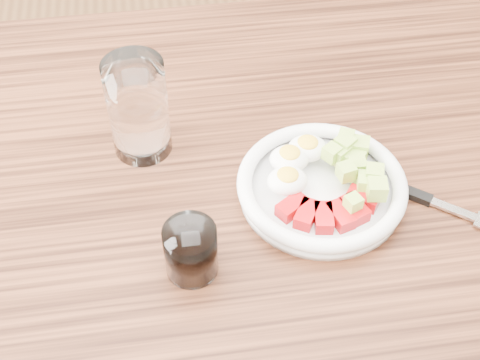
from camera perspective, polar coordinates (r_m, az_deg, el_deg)
name	(u,v)px	position (r m, az deg, el deg)	size (l,w,h in m)	color
dining_table	(248,248)	(0.93, 0.71, -5.85)	(1.50, 0.90, 0.77)	brown
bowl	(322,183)	(0.85, 6.97, -0.29)	(0.21, 0.21, 0.05)	white
fork	(414,194)	(0.88, 14.63, -1.20)	(0.18, 0.15, 0.01)	black
water_glass	(138,108)	(0.88, -8.70, 6.09)	(0.08, 0.08, 0.14)	white
coffee_glass	(191,251)	(0.76, -4.22, -6.04)	(0.06, 0.06, 0.07)	white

